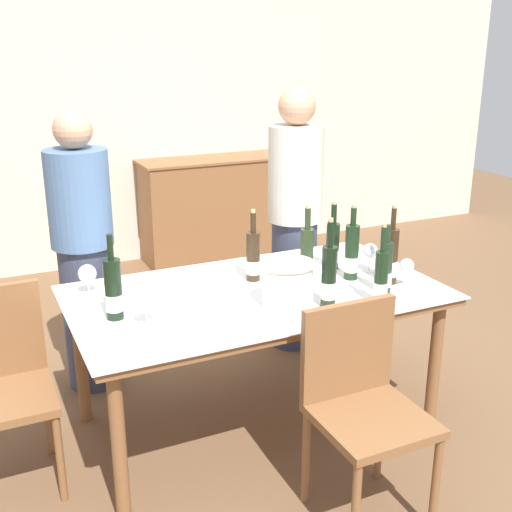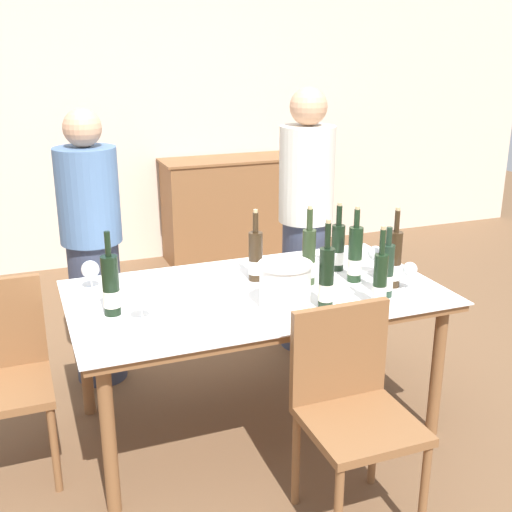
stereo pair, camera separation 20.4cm
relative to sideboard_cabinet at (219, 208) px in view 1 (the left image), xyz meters
The scene contains 21 objects.
ground_plane 2.74m from the sideboard_cabinet, 108.09° to the right, with size 12.00×12.00×0.00m, color brown.
back_wall 1.30m from the sideboard_cabinet, 160.96° to the left, with size 8.00×0.10×2.80m.
sideboard_cabinet is the anchor object (origin of this frame).
dining_table 2.71m from the sideboard_cabinet, 108.09° to the right, with size 1.76×0.99×0.72m.
ice_bucket 2.92m from the sideboard_cabinet, 105.69° to the right, with size 0.24×0.24×0.21m.
wine_bottle_0 2.88m from the sideboard_cabinet, 95.89° to the right, with size 0.06×0.06×0.34m.
wine_bottle_1 3.04m from the sideboard_cabinet, 120.40° to the right, with size 0.08×0.08×0.38m.
wine_bottle_2 2.78m from the sideboard_cabinet, 93.99° to the right, with size 0.07×0.07×0.40m.
wine_bottle_3 2.65m from the sideboard_cabinet, 102.33° to the right, with size 0.07×0.07×0.40m.
wine_bottle_4 2.97m from the sideboard_cabinet, 102.22° to the right, with size 0.07×0.07×0.41m.
wine_bottle_5 2.66m from the sideboard_cabinet, 97.22° to the right, with size 0.07×0.07×0.38m.
wine_bottle_6 2.58m from the sideboard_cabinet, 107.96° to the right, with size 0.07×0.07×0.36m.
wine_bottle_7 2.49m from the sideboard_cabinet, 97.75° to the right, with size 0.07×0.07×0.36m.
wine_bottle_8 3.00m from the sideboard_cabinet, 97.60° to the right, with size 0.06×0.06×0.38m.
wine_glass_0 3.07m from the sideboard_cabinet, 117.61° to the right, with size 0.09×0.09×0.14m.
wine_glass_1 2.59m from the sideboard_cabinet, 94.02° to the right, with size 0.08×0.08×0.15m.
wine_glass_2 2.84m from the sideboard_cabinet, 93.00° to the right, with size 0.07×0.07×0.14m.
wine_glass_3 2.77m from the sideboard_cabinet, 124.87° to the right, with size 0.09×0.09×0.14m.
chair_near_front 3.38m from the sideboard_cabinet, 102.26° to the right, with size 0.42×0.42×0.88m.
person_host 2.37m from the sideboard_cabinet, 129.82° to the right, with size 0.33×0.33×1.54m.
person_guest_left 1.88m from the sideboard_cabinet, 97.25° to the right, with size 0.33×0.33×1.62m.
Camera 1 is at (-1.21, -2.59, 1.86)m, focal length 45.00 mm.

